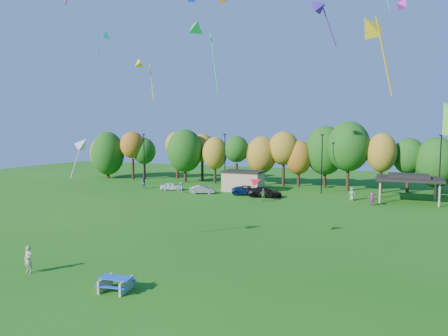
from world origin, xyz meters
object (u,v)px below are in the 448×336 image
at_px(picnic_table, 116,283).
at_px(car_d, 265,192).
at_px(kite_flyer, 28,259).
at_px(car_b, 202,189).
at_px(car_c, 248,190).
at_px(car_a, 172,186).

xyz_separation_m(picnic_table, car_d, (-1.51, 36.26, 0.24)).
height_order(kite_flyer, car_b, kite_flyer).
xyz_separation_m(kite_flyer, car_c, (2.95, 37.15, -0.24)).
height_order(car_b, car_d, car_d).
xyz_separation_m(picnic_table, car_c, (-4.36, 37.39, 0.21)).
relative_size(kite_flyer, car_d, 0.37).
relative_size(car_a, car_d, 0.73).
distance_m(car_a, car_d, 15.94).
bearing_deg(picnic_table, car_c, 89.37).
xyz_separation_m(car_a, car_b, (6.10, -1.28, 0.01)).
xyz_separation_m(car_c, car_d, (2.85, -1.14, 0.03)).
height_order(kite_flyer, car_d, kite_flyer).
relative_size(picnic_table, car_b, 0.56).
height_order(car_b, car_c, car_c).
distance_m(car_c, car_d, 3.07).
bearing_deg(car_a, car_d, -110.65).
height_order(car_a, car_c, car_c).
height_order(car_a, car_d, car_d).
relative_size(kite_flyer, car_a, 0.52).
bearing_deg(car_c, car_b, 85.71).
xyz_separation_m(kite_flyer, car_a, (-10.11, 36.99, -0.32)).
distance_m(picnic_table, car_c, 37.65).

